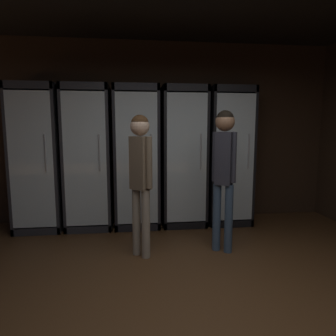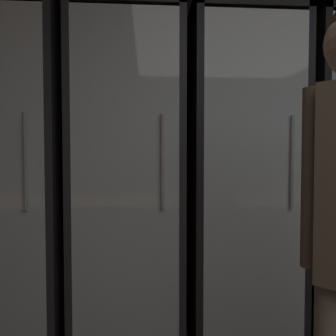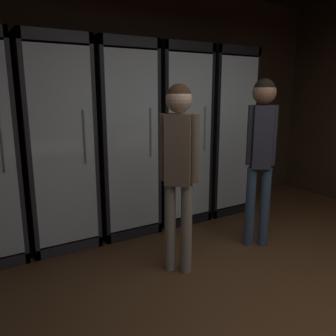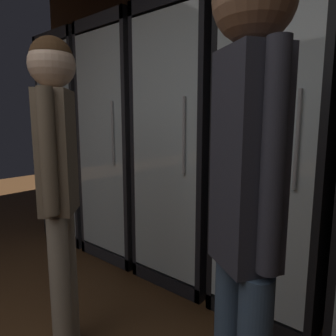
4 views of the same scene
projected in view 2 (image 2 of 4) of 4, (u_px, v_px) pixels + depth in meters
The scene contains 4 objects.
wall_back at pixel (294, 126), 2.40m from camera, with size 6.00×0.06×2.80m, color #382619.
cooler_far_left at pixel (17, 181), 1.97m from camera, with size 0.65×0.65×2.07m.
cooler_left at pixel (130, 180), 2.01m from camera, with size 0.65×0.65×2.07m.
cooler_center at pixel (237, 181), 2.06m from camera, with size 0.65×0.65×2.07m.
Camera 2 is at (-1.12, 0.69, 1.17)m, focal length 33.64 mm.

